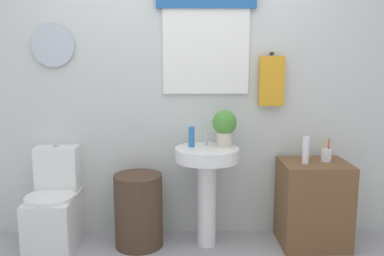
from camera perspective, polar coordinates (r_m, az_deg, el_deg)
The scene contains 10 objects.
back_wall at distance 3.40m, azimuth -1.43°, elevation 6.61°, with size 4.40×0.18×2.60m.
toilet at distance 3.51m, azimuth -18.69°, elevation -10.61°, with size 0.38×0.51×0.80m.
laundry_hamper at distance 3.34m, azimuth -7.48°, elevation -11.37°, with size 0.38×0.38×0.59m, color #4C3828.
pedestal_sink at distance 3.23m, azimuth 2.10°, elevation -6.34°, with size 0.50×0.50×0.80m.
faucet at distance 3.28m, azimuth 2.01°, elevation -1.51°, with size 0.03×0.03×0.10m, color silver.
wooden_cabinet at distance 3.46m, azimuth 16.58°, elevation -10.09°, with size 0.53×0.44×0.68m, color brown.
soap_bottle at distance 3.21m, azimuth -0.06°, elevation -1.23°, with size 0.05×0.05×0.16m, color #2D6BB7.
potted_plant at distance 3.22m, azimuth 4.57°, elevation 0.30°, with size 0.19×0.19×0.29m.
lotion_bottle at distance 3.28m, azimuth 15.64°, elevation -3.01°, with size 0.05×0.05×0.21m, color white.
toothbrush_cup at distance 3.40m, azimuth 18.28°, elevation -3.62°, with size 0.08×0.08×0.19m.
Camera 1 is at (0.02, -2.25, 1.49)m, focal length 38.10 mm.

